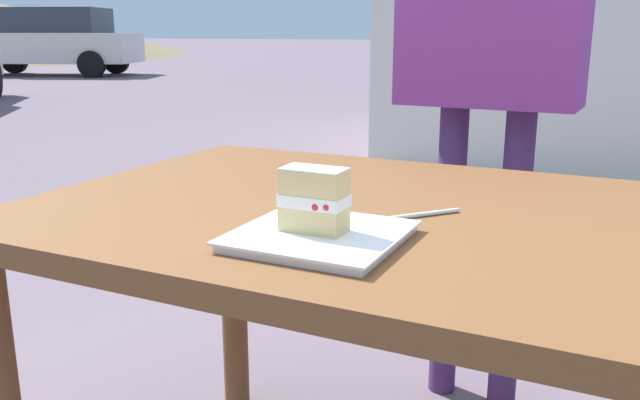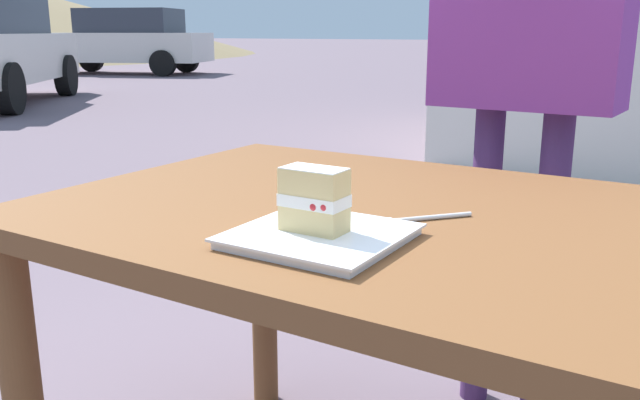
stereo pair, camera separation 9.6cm
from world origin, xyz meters
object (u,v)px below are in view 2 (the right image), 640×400
at_px(patio_table, 407,270).
at_px(cake_slice, 314,200).
at_px(dessert_fork, 417,219).
at_px(parked_car_far, 126,41).
at_px(dessert_plate, 320,236).

xyz_separation_m(patio_table, cake_slice, (-0.05, -0.22, 0.17)).
xyz_separation_m(dessert_fork, parked_car_far, (-12.56, 10.93, 0.07)).
bearing_deg(cake_slice, dessert_fork, 63.92).
bearing_deg(parked_car_far, dessert_plate, -41.64).
bearing_deg(patio_table, parked_car_far, 139.03).
distance_m(dessert_plate, parked_car_far, 16.71).
bearing_deg(parked_car_far, dessert_fork, -41.01).
xyz_separation_m(patio_table, dessert_fork, (0.04, -0.05, 0.11)).
relative_size(patio_table, dessert_fork, 9.34).
bearing_deg(parked_car_far, cake_slice, -41.66).
xyz_separation_m(dessert_plate, parked_car_far, (-12.49, 11.10, 0.07)).
bearing_deg(dessert_fork, patio_table, 127.22).
bearing_deg(patio_table, dessert_fork, -52.78).
distance_m(patio_table, dessert_plate, 0.25).
bearing_deg(cake_slice, parked_car_far, 138.34).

